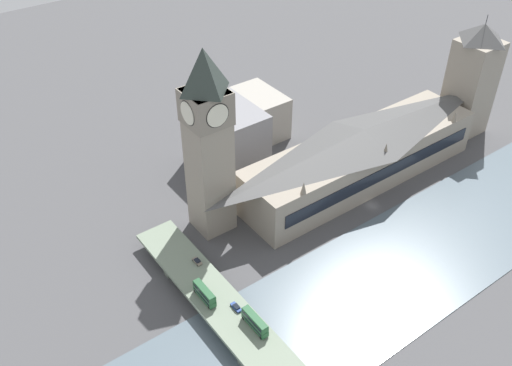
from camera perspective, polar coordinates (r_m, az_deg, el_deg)
ground_plane at (r=233.23m, az=11.50°, el=-2.22°), size 600.00×600.00×0.00m
river_water at (r=219.91m, az=17.10°, el=-6.19°), size 48.30×360.00×0.30m
parliament_hall at (r=239.25m, az=10.46°, el=2.75°), size 26.74×109.86×24.72m
clock_tower at (r=196.82m, az=-4.84°, el=4.42°), size 14.53×14.53×72.64m
victoria_tower at (r=280.10m, az=20.75°, el=9.64°), size 17.25×17.25×56.63m
road_bridge at (r=176.00m, az=0.09°, el=-16.09°), size 128.60×14.29×5.54m
double_decker_bus_lead at (r=184.94m, az=-5.18°, el=-10.92°), size 10.31×2.50×4.89m
double_decker_bus_mid at (r=176.98m, az=-0.11°, el=-13.69°), size 10.83×2.53×4.83m
car_northbound_tail at (r=197.82m, az=-5.90°, el=-7.78°), size 4.06×1.80×1.37m
car_southbound_mid at (r=183.30m, az=-2.00°, el=-12.30°), size 4.35×1.75×1.25m
city_block_west at (r=243.37m, az=-2.86°, el=4.49°), size 31.01×24.15×27.68m
city_block_center at (r=268.52m, az=0.42°, el=7.05°), size 26.98×16.41×20.39m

